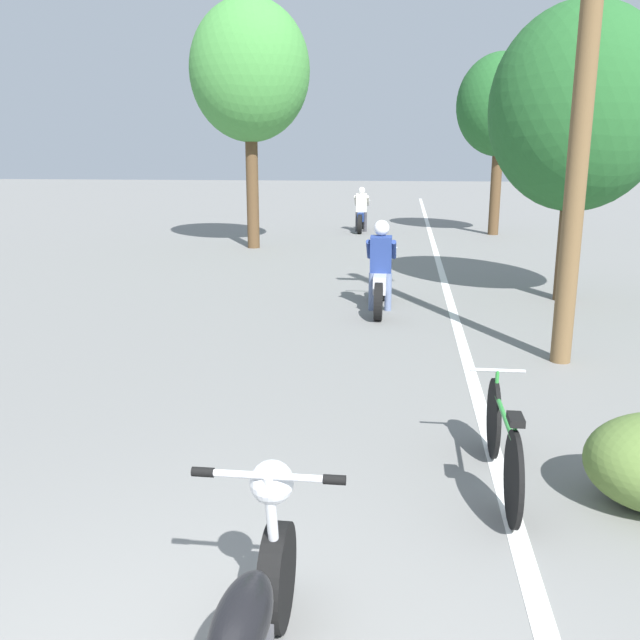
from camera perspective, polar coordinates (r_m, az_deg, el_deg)
lane_stripe_edge at (r=14.60m, az=10.22°, el=3.91°), size 0.14×48.00×0.01m
utility_pole at (r=8.49m, az=21.41°, el=18.18°), size 1.10×0.24×6.33m
roadside_tree_right_near at (r=12.26m, az=20.96°, el=16.24°), size 2.89×2.60×4.85m
roadside_tree_right_far at (r=21.83m, az=14.97°, el=17.02°), size 2.62×2.36×5.38m
roadside_tree_left at (r=18.31m, az=-5.94°, el=20.07°), size 3.06×2.75×6.26m
motorcycle_rider_lead at (r=10.96m, az=5.12°, el=3.70°), size 0.50×2.04×1.45m
motorcycle_rider_far at (r=22.12m, az=3.50°, el=8.83°), size 0.50×2.00×1.41m
bicycle_parked at (r=5.37m, az=15.15°, el=-9.92°), size 0.44×1.76×0.78m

